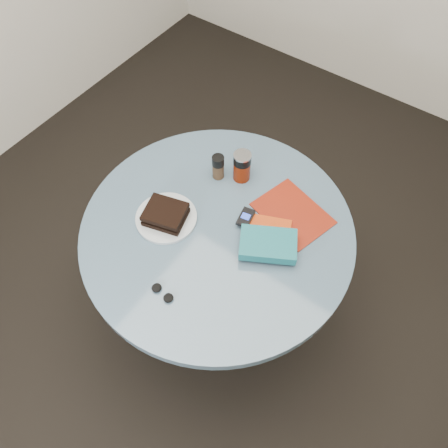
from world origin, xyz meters
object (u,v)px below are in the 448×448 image
Objects in this scene: magazine at (293,213)px; novel at (268,244)px; soda_can at (242,166)px; headphones at (162,293)px; table at (218,250)px; red_book at (268,229)px; pepper_grinder at (218,167)px; mp3_player at (246,217)px; sandwich at (165,214)px; plate at (166,218)px.

novel reaches higher than magazine.
soda_can is 1.40× the size of headphones.
red_book reaches higher than table.
pepper_grinder reaches higher than magazine.
soda_can is 0.66× the size of novel.
magazine is (0.19, 0.21, 0.17)m from table.
pepper_grinder is at bearing 150.49° from mp3_player.
table is 0.33m from pepper_grinder.
mp3_player is at bearing 81.17° from headphones.
sandwich reaches higher than mp3_player.
magazine is 0.12m from red_book.
plate is at bearing -146.73° from mp3_player.
novel reaches higher than table.
pepper_grinder reaches higher than table.
mp3_player is (0.21, -0.12, -0.03)m from pepper_grinder.
table is 0.22m from mp3_player.
headphones is at bearing -98.83° from mp3_player.
plate is at bearing 127.06° from headphones.
novel is (0.26, -0.22, -0.03)m from soda_can.
pepper_grinder is at bearing 82.49° from plate.
table is at bearing -55.20° from pepper_grinder.
sandwich is 0.37m from red_book.
magazine is 2.90× the size of headphones.
magazine is 0.19m from novel.
plate is 0.85× the size of magazine.
novel is at bearing -23.39° from mp3_player.
sandwich is at bearing -108.43° from soda_can.
novel is at bearing 16.32° from sandwich.
table is 0.34m from soda_can.
soda_can is 0.21m from mp3_player.
novel is 0.39m from headphones.
pepper_grinder is at bearing -148.20° from soda_can.
table is 0.33m from magazine.
headphones is (-0.06, -0.40, -0.02)m from mp3_player.
red_book and headphones have the same top height.
mp3_player is 0.40m from headphones.
plate is 0.47m from magazine.
pepper_grinder reaches higher than novel.
sandwich is 1.94× the size of mp3_player.
soda_can reaches higher than pepper_grinder.
sandwich reaches higher than red_book.
table is at bearing 23.78° from plate.
soda_can reaches higher than red_book.
table is at bearing -129.55° from mp3_player.
plate is at bearing -156.22° from table.
soda_can is at bearing 31.80° from pepper_grinder.
plate is 0.29m from mp3_player.
plate is at bearing 166.52° from novel.
mp3_player reaches higher than magazine.
headphones is (-0.19, -0.53, 0.01)m from magazine.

